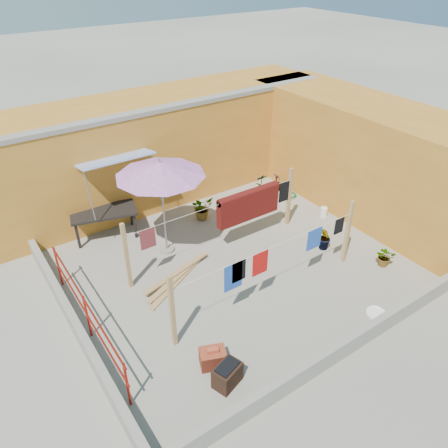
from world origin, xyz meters
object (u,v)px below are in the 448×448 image
(brazier, at_px, (227,375))
(white_basin, at_px, (376,313))
(water_jug_a, at_px, (324,212))
(green_hose, at_px, (289,195))
(brick_stack, at_px, (213,358))
(outdoor_table, at_px, (104,213))
(patio_umbrella, at_px, (160,170))
(water_jug_b, at_px, (253,203))
(plant_back_a, at_px, (202,208))

(brazier, distance_m, white_basin, 3.81)
(water_jug_a, relative_size, green_hose, 0.69)
(brazier, distance_m, green_hose, 7.61)
(brick_stack, bearing_deg, white_basin, -13.56)
(outdoor_table, bearing_deg, brazier, -90.03)
(patio_umbrella, xyz_separation_m, water_jug_b, (3.32, 0.48, -2.24))
(brazier, distance_m, plant_back_a, 5.95)
(water_jug_b, xyz_separation_m, plant_back_a, (-1.66, 0.37, 0.19))
(outdoor_table, bearing_deg, white_basin, -59.44)
(brazier, bearing_deg, green_hose, 39.65)
(outdoor_table, distance_m, green_hose, 6.01)
(brick_stack, height_order, white_basin, brick_stack)
(brazier, relative_size, white_basin, 1.40)
(brick_stack, bearing_deg, green_hose, 36.57)
(outdoor_table, xyz_separation_m, plant_back_a, (2.74, -0.73, -0.39))
(brick_stack, xyz_separation_m, water_jug_b, (4.38, 4.39, -0.02))
(outdoor_table, bearing_deg, plant_back_a, -14.95)
(patio_umbrella, distance_m, outdoor_table, 2.54)
(patio_umbrella, relative_size, plant_back_a, 3.95)
(water_jug_b, bearing_deg, brick_stack, -134.93)
(water_jug_b, relative_size, plant_back_a, 0.53)
(water_jug_a, xyz_separation_m, water_jug_b, (-1.46, 1.61, 0.02))
(white_basin, xyz_separation_m, water_jug_b, (0.61, 5.30, 0.13))
(brick_stack, relative_size, water_jug_b, 1.58)
(brazier, distance_m, water_jug_a, 6.72)
(outdoor_table, distance_m, water_jug_a, 6.47)
(water_jug_a, xyz_separation_m, plant_back_a, (-3.12, 1.98, 0.21))
(outdoor_table, relative_size, water_jug_b, 5.02)
(patio_umbrella, distance_m, brick_stack, 4.62)
(patio_umbrella, relative_size, brazier, 4.51)
(water_jug_b, distance_m, plant_back_a, 1.71)
(patio_umbrella, height_order, water_jug_b, patio_umbrella)
(white_basin, bearing_deg, brazier, 174.14)
(brick_stack, xyz_separation_m, green_hose, (5.84, 4.33, -0.16))
(white_basin, relative_size, water_jug_a, 1.33)
(outdoor_table, relative_size, white_basin, 4.30)
(outdoor_table, xyz_separation_m, brick_stack, (0.01, -5.49, -0.56))
(brazier, height_order, water_jug_b, brazier)
(brazier, xyz_separation_m, water_jug_b, (4.39, 4.91, -0.07))
(patio_umbrella, bearing_deg, plant_back_a, 27.24)
(green_hose, relative_size, plant_back_a, 0.68)
(brick_stack, bearing_deg, outdoor_table, 90.12)
(patio_umbrella, relative_size, water_jug_b, 7.38)
(water_jug_a, height_order, plant_back_a, plant_back_a)
(white_basin, relative_size, green_hose, 0.91)
(water_jug_b, bearing_deg, white_basin, -96.59)
(water_jug_b, bearing_deg, green_hose, -2.27)
(water_jug_b, bearing_deg, brazier, -131.83)
(brazier, xyz_separation_m, plant_back_a, (2.74, 5.28, 0.12))
(brick_stack, relative_size, plant_back_a, 0.84)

